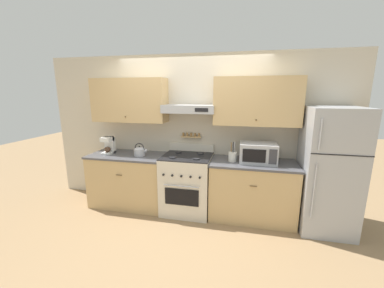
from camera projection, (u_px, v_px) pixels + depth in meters
name	position (u px, v px, depth m)	size (l,w,h in m)	color
ground_plane	(182.00, 220.00, 3.64)	(16.00, 16.00, 0.00)	#937551
wall_back	(191.00, 121.00, 3.93)	(5.20, 0.46, 2.55)	beige
counter_left	(130.00, 179.00, 4.10)	(1.30, 0.69, 0.91)	tan
counter_right	(252.00, 190.00, 3.66)	(1.29, 0.69, 0.91)	tan
stove_range	(187.00, 183.00, 3.85)	(0.77, 0.72, 1.08)	beige
refrigerator	(328.00, 170.00, 3.29)	(0.70, 0.78, 1.75)	#ADAFB5
tea_kettle	(140.00, 151.00, 3.92)	(0.24, 0.19, 0.21)	#B7B7BC
coffee_maker	(109.00, 145.00, 4.05)	(0.17, 0.22, 0.29)	white
microwave	(258.00, 153.00, 3.51)	(0.54, 0.38, 0.30)	#ADAFB5
utensil_crock	(232.00, 156.00, 3.59)	(0.13, 0.13, 0.30)	silver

